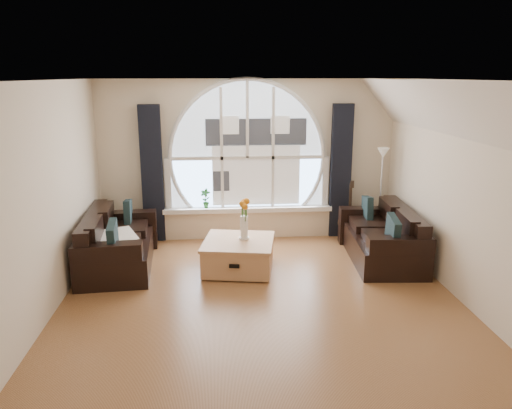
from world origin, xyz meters
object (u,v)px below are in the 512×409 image
at_px(sofa_left, 119,241).
at_px(floor_lamp, 380,195).
at_px(sofa_right, 381,235).
at_px(coffee_chest, 239,254).
at_px(vase_flowers, 244,213).
at_px(potted_plant, 205,198).
at_px(guitar, 349,210).

bearing_deg(sofa_left, floor_lamp, 7.18).
relative_size(sofa_right, coffee_chest, 1.81).
height_order(coffee_chest, vase_flowers, vase_flowers).
xyz_separation_m(sofa_left, vase_flowers, (1.83, -0.20, 0.43)).
distance_m(sofa_right, vase_flowers, 2.16).
xyz_separation_m(sofa_right, coffee_chest, (-2.19, -0.23, -0.16)).
bearing_deg(sofa_right, coffee_chest, -169.81).
bearing_deg(potted_plant, sofa_left, -135.99).
relative_size(vase_flowers, potted_plant, 2.11).
bearing_deg(potted_plant, sofa_right, -24.79).
distance_m(sofa_right, guitar, 1.02).
relative_size(sofa_left, vase_flowers, 2.60).
xyz_separation_m(sofa_right, potted_plant, (-2.68, 1.24, 0.32)).
bearing_deg(potted_plant, vase_flowers, -67.68).
relative_size(sofa_left, floor_lamp, 1.14).
bearing_deg(sofa_left, potted_plant, 39.77).
bearing_deg(sofa_left, sofa_right, -4.65).
height_order(coffee_chest, potted_plant, potted_plant).
relative_size(sofa_right, floor_lamp, 1.12).
xyz_separation_m(sofa_left, sofa_right, (3.94, -0.03, 0.00)).
relative_size(sofa_left, sofa_right, 1.02).
distance_m(sofa_left, floor_lamp, 4.29).
xyz_separation_m(sofa_left, guitar, (3.69, 0.95, 0.13)).
bearing_deg(vase_flowers, guitar, 31.77).
bearing_deg(sofa_left, vase_flowers, -10.50).
bearing_deg(guitar, coffee_chest, -135.96).
xyz_separation_m(vase_flowers, guitar, (1.86, 1.15, -0.30)).
relative_size(sofa_left, potted_plant, 5.48).
bearing_deg(floor_lamp, sofa_left, -168.58).
height_order(sofa_right, potted_plant, potted_plant).
relative_size(floor_lamp, potted_plant, 4.82).
xyz_separation_m(coffee_chest, vase_flowers, (0.09, 0.06, 0.59)).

